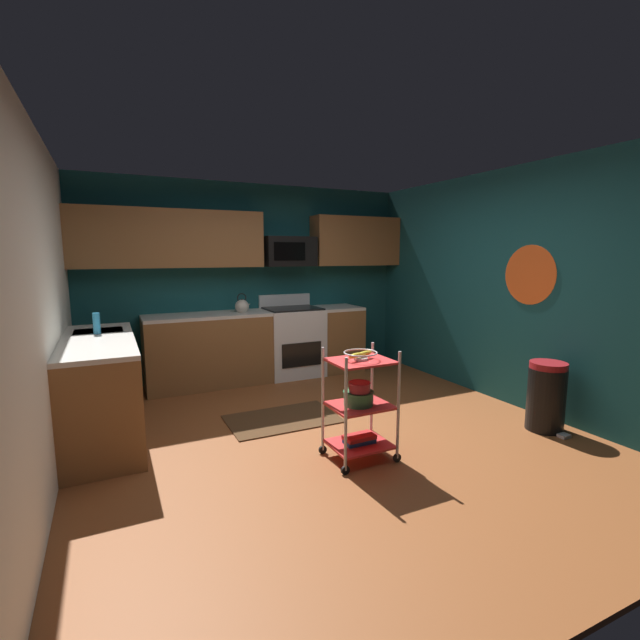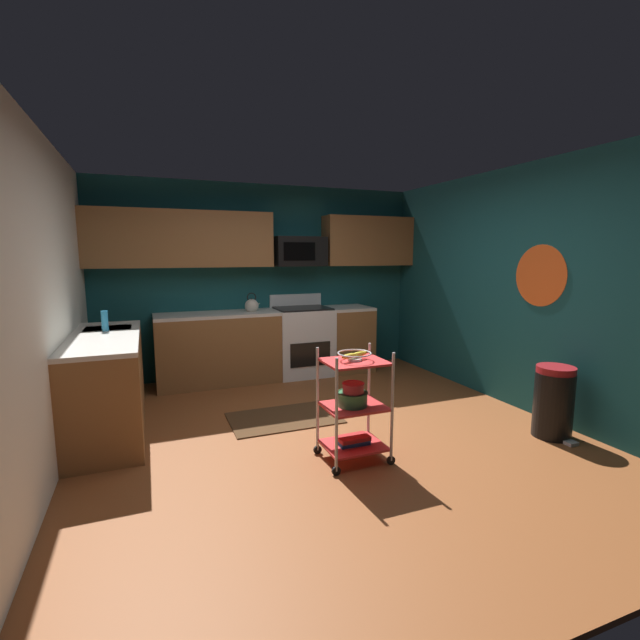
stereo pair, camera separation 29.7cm
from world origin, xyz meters
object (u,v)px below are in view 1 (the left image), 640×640
at_px(trash_can, 546,396).
at_px(dish_soap_bottle, 97,323).
at_px(rolling_cart, 360,405).
at_px(book_stack, 359,439).
at_px(fruit_bowl, 360,354).
at_px(kettle, 242,306).
at_px(mixing_bowl_small, 360,387).
at_px(microwave, 289,251).
at_px(mixing_bowl_large, 358,398).
at_px(oven_range, 292,341).

bearing_deg(trash_can, dish_soap_bottle, 153.45).
distance_m(rolling_cart, book_stack, 0.29).
relative_size(fruit_bowl, trash_can, 0.41).
bearing_deg(book_stack, kettle, 95.06).
height_order(kettle, trash_can, kettle).
bearing_deg(mixing_bowl_small, microwave, 79.86).
distance_m(microwave, mixing_bowl_large, 3.00).
bearing_deg(dish_soap_bottle, mixing_bowl_large, -41.15).
distance_m(oven_range, microwave, 1.23).
bearing_deg(mixing_bowl_small, trash_can, -6.75).
bearing_deg(mixing_bowl_large, dish_soap_bottle, 138.85).
relative_size(microwave, fruit_bowl, 2.57).
relative_size(microwave, dish_soap_bottle, 3.50).
bearing_deg(rolling_cart, microwave, 80.17).
height_order(mixing_bowl_small, book_stack, mixing_bowl_small).
bearing_deg(mixing_bowl_large, kettle, 94.77).
distance_m(microwave, kettle, 1.00).
xyz_separation_m(microwave, book_stack, (-0.47, -2.71, -1.54)).
xyz_separation_m(oven_range, dish_soap_bottle, (-2.37, -0.96, 0.54)).
bearing_deg(mixing_bowl_large, microwave, 79.90).
bearing_deg(microwave, mixing_bowl_large, -100.10).
bearing_deg(microwave, rolling_cart, -99.83).
bearing_deg(oven_range, book_stack, -100.22).
xyz_separation_m(rolling_cart, kettle, (-0.23, 2.60, 0.54)).
xyz_separation_m(book_stack, trash_can, (1.91, -0.25, 0.16)).
distance_m(dish_soap_bottle, trash_can, 4.31).
distance_m(oven_range, fruit_bowl, 2.68).
xyz_separation_m(mixing_bowl_large, kettle, (-0.22, 2.60, 0.48)).
relative_size(mixing_bowl_large, book_stack, 0.96).
height_order(mixing_bowl_small, dish_soap_bottle, dish_soap_bottle).
height_order(rolling_cart, mixing_bowl_small, rolling_cart).
bearing_deg(book_stack, fruit_bowl, 0.00).
bearing_deg(dish_soap_bottle, oven_range, 21.97).
xyz_separation_m(kettle, dish_soap_bottle, (-1.67, -0.95, 0.02)).
relative_size(book_stack, kettle, 0.99).
bearing_deg(trash_can, fruit_bowl, 172.45).
relative_size(kettle, dish_soap_bottle, 1.32).
height_order(fruit_bowl, mixing_bowl_large, fruit_bowl).
relative_size(rolling_cart, mixing_bowl_large, 3.63).
xyz_separation_m(oven_range, fruit_bowl, (-0.47, -2.61, 0.40)).
height_order(mixing_bowl_large, dish_soap_bottle, dish_soap_bottle).
distance_m(mixing_bowl_large, book_stack, 0.36).
xyz_separation_m(dish_soap_bottle, trash_can, (3.81, -1.90, -0.69)).
bearing_deg(rolling_cart, mixing_bowl_small, -128.47).
relative_size(mixing_bowl_small, book_stack, 0.69).
bearing_deg(microwave, kettle, -171.20).
xyz_separation_m(microwave, dish_soap_bottle, (-2.37, -1.06, -0.68)).
bearing_deg(microwave, book_stack, -99.83).
height_order(rolling_cart, trash_can, rolling_cart).
bearing_deg(oven_range, trash_can, -63.34).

